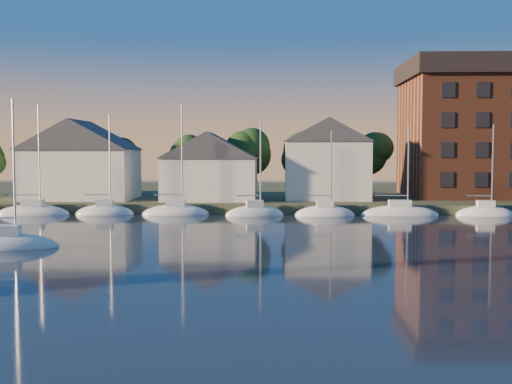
{
  "coord_description": "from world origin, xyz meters",
  "views": [
    {
      "loc": [
        2.3,
        -19.28,
        6.94
      ],
      "look_at": [
        0.78,
        22.0,
        4.25
      ],
      "focal_mm": 45.0,
      "sensor_mm": 36.0,
      "label": 1
    }
  ],
  "objects_px": {
    "clubhouse_west": "(80,159)",
    "clubhouse_east": "(327,158)",
    "clubhouse_centre": "(210,165)",
    "drifting_sailboat_left": "(5,247)"
  },
  "relations": [
    {
      "from": "clubhouse_west",
      "to": "clubhouse_east",
      "type": "height_order",
      "value": "clubhouse_east"
    },
    {
      "from": "clubhouse_west",
      "to": "clubhouse_centre",
      "type": "bearing_deg",
      "value": -3.58
    },
    {
      "from": "clubhouse_west",
      "to": "drifting_sailboat_left",
      "type": "distance_m",
      "value": 33.81
    },
    {
      "from": "clubhouse_west",
      "to": "clubhouse_east",
      "type": "distance_m",
      "value": 30.02
    },
    {
      "from": "clubhouse_centre",
      "to": "clubhouse_east",
      "type": "relative_size",
      "value": 1.1
    },
    {
      "from": "clubhouse_centre",
      "to": "clubhouse_east",
      "type": "distance_m",
      "value": 14.17
    },
    {
      "from": "clubhouse_east",
      "to": "clubhouse_west",
      "type": "bearing_deg",
      "value": -178.09
    },
    {
      "from": "clubhouse_east",
      "to": "drifting_sailboat_left",
      "type": "relative_size",
      "value": 0.9
    },
    {
      "from": "clubhouse_centre",
      "to": "clubhouse_west",
      "type": "bearing_deg",
      "value": 176.42
    },
    {
      "from": "clubhouse_east",
      "to": "drifting_sailboat_left",
      "type": "distance_m",
      "value": 42.66
    }
  ]
}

